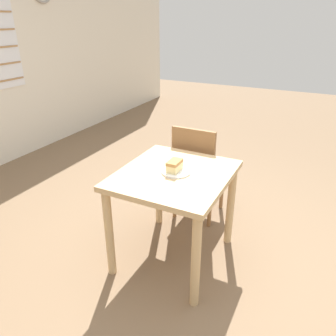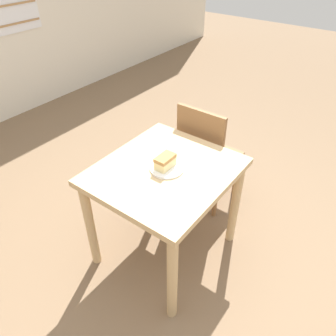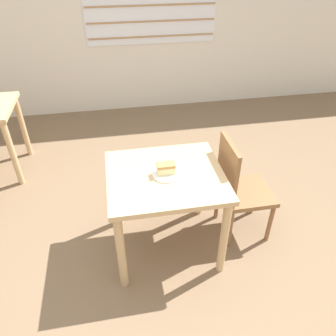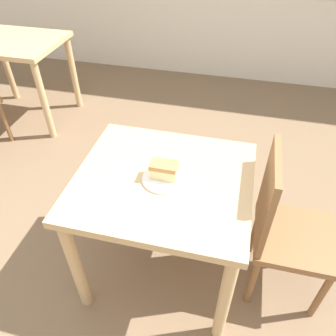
# 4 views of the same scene
# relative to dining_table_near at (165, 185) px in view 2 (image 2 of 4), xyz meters

# --- Properties ---
(ground_plane) EXTENTS (14.00, 14.00, 0.00)m
(ground_plane) POSITION_rel_dining_table_near_xyz_m (-0.10, -0.29, -0.61)
(ground_plane) COLOR #7A6047
(dining_table_near) EXTENTS (0.84, 0.75, 0.73)m
(dining_table_near) POSITION_rel_dining_table_near_xyz_m (0.00, 0.00, 0.00)
(dining_table_near) COLOR tan
(dining_table_near) RESTS_ON ground_plane
(chair_near_window) EXTENTS (0.40, 0.40, 0.90)m
(chair_near_window) POSITION_rel_dining_table_near_xyz_m (0.61, 0.06, -0.13)
(chair_near_window) COLOR brown
(chair_near_window) RESTS_ON ground_plane
(plate) EXTENTS (0.20, 0.20, 0.01)m
(plate) POSITION_rel_dining_table_near_xyz_m (0.01, -0.01, 0.13)
(plate) COLOR white
(plate) RESTS_ON dining_table_near
(cake_slice) EXTENTS (0.13, 0.08, 0.08)m
(cake_slice) POSITION_rel_dining_table_near_xyz_m (0.00, 0.00, 0.17)
(cake_slice) COLOR beige
(cake_slice) RESTS_ON plate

